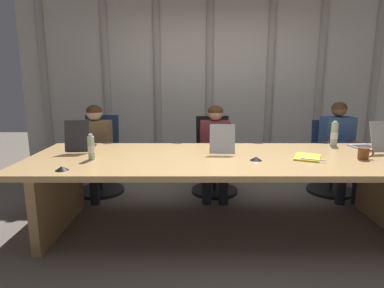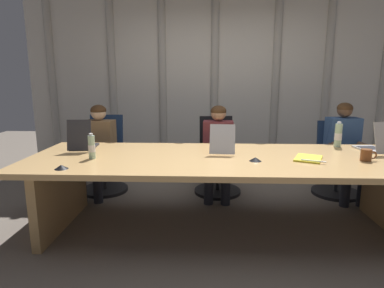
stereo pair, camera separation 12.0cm
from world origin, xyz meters
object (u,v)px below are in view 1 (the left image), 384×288
Objects in this scene: conference_mic_left_side at (62,168)px; conference_mic_middle at (256,159)px; office_chair_left_mid at (214,164)px; person_center at (340,144)px; spiral_notepad at (308,157)px; laptop_left_end at (81,144)px; laptop_center at (371,144)px; water_bottle_primary at (91,148)px; person_left_mid at (215,145)px; water_bottle_secondary at (334,134)px; coffee_mug_near at (364,153)px; laptop_left_mid at (222,146)px; office_chair_left_end at (101,164)px; office_chair_center at (331,165)px; person_left_end at (93,145)px.

conference_mic_left_side is 1.00× the size of conference_mic_middle.
office_chair_left_mid is 8.88× the size of conference_mic_middle.
spiral_notepad is at bearing -41.34° from person_center.
laptop_left_end is 2.26m from spiral_notepad.
person_center reaches higher than spiral_notepad.
spiral_notepad is (-0.76, -0.99, 0.08)m from person_center.
water_bottle_primary is at bearing 91.37° from laptop_center.
office_chair_left_mid is 0.33m from person_left_mid.
water_bottle_secondary is (2.48, 0.63, 0.02)m from water_bottle_primary.
coffee_mug_near is (1.29, -1.03, 0.14)m from person_left_mid.
spiral_notepad is (0.77, -0.30, -0.05)m from laptop_left_mid.
laptop_center is at bearing -2.14° from person_center.
laptop_left_end reaches higher than office_chair_left_end.
person_center reaches higher than office_chair_center.
person_left_mid is at bearing 81.97° from office_chair_left_end.
water_bottle_primary is at bearing -50.75° from office_chair_left_mid.
water_bottle_primary is (0.31, -1.04, 0.19)m from person_left_end.
conference_mic_left_side is (-2.90, -0.76, -0.04)m from laptop_center.
laptop_center is 0.39× the size of person_left_end.
laptop_left_mid is 0.96m from office_chair_left_mid.
laptop_center is at bearing 14.72° from conference_mic_left_side.
coffee_mug_near is at bearing -18.13° from person_center.
person_left_end reaches higher than laptop_left_mid.
laptop_left_mid is at bearing 58.50° from office_chair_left_end.
office_chair_left_mid is (1.49, -0.00, -0.00)m from office_chair_left_end.
water_bottle_primary is 1.99m from spiral_notepad.
person_left_mid is 1.65m from coffee_mug_near.
laptop_center reaches higher than water_bottle_secondary.
laptop_left_mid is 0.71m from person_left_mid.
person_left_mid is at bearing 162.10° from water_bottle_secondary.
person_center is 1.07m from coffee_mug_near.
water_bottle_secondary reaches higher than office_chair_left_mid.
water_bottle_primary is 1.50m from conference_mic_middle.
person_left_end is 3.05m from person_center.
laptop_left_mid is 0.48× the size of office_chair_center.
conference_mic_middle is at bearing 53.38° from office_chair_left_end.
laptop_left_end is 0.47m from water_bottle_primary.
water_bottle_primary is (-2.75, -1.04, 0.18)m from person_center.
person_left_mid reaches higher than laptop_left_mid.
office_chair_center is at bearing -56.45° from laptop_left_mid.
laptop_left_mid reaches higher than office_chair_left_end.
water_bottle_secondary is at bearing -36.88° from person_center.
water_bottle_secondary is at bearing 76.54° from office_chair_left_end.
conference_mic_middle is (-0.99, -0.66, -0.11)m from water_bottle_secondary.
laptop_center is 1.21× the size of spiral_notepad.
coffee_mug_near is at bearing 20.42° from spiral_notepad.
person_left_mid reaches higher than water_bottle_secondary.
person_center reaches higher than conference_mic_left_side.
person_center is at bearing -61.37° from laptop_left_mid.
person_center is (3.05, 0.00, 0.01)m from person_left_end.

